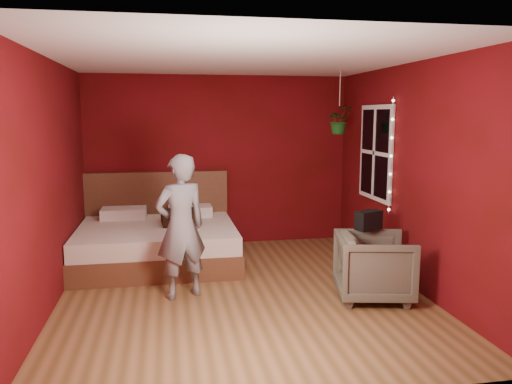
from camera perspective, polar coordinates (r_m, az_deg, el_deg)
name	(u,v)px	position (r m, az deg, el deg)	size (l,w,h in m)	color
floor	(241,292)	(5.81, -1.71, -11.38)	(4.50, 4.50, 0.00)	brown
room_walls	(240,145)	(5.46, -1.79, 5.39)	(4.04, 4.54, 2.62)	maroon
window	(375,153)	(6.89, 13.50, 4.38)	(0.05, 0.97, 1.27)	white
fairy_lights	(391,156)	(6.41, 15.18, 3.99)	(0.04, 0.04, 1.45)	silver
bed	(157,240)	(7.01, -11.20, -5.42)	(2.11, 1.79, 1.16)	brown
person	(181,227)	(5.52, -8.59, -3.95)	(0.58, 0.38, 1.59)	gray
armchair	(374,266)	(5.66, 13.35, -8.28)	(0.78, 0.80, 0.73)	#565344
handbag	(369,220)	(5.75, 12.74, -3.16)	(0.30, 0.15, 0.21)	black
throw_pillow	(180,217)	(6.92, -8.67, -2.86)	(0.50, 0.50, 0.18)	black
hanging_plant	(339,120)	(7.11, 9.49, 8.11)	(0.37, 0.33, 0.86)	silver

